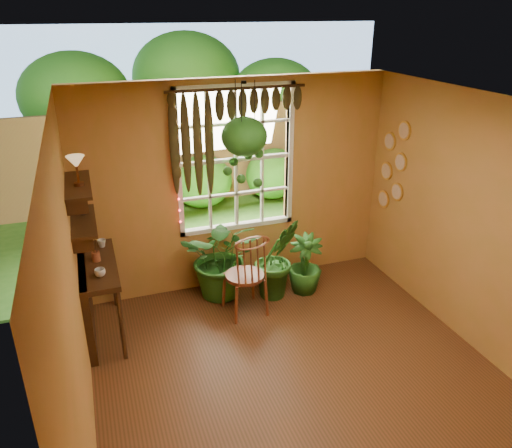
{
  "coord_description": "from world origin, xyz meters",
  "views": [
    {
      "loc": [
        -1.75,
        -3.48,
        3.45
      ],
      "look_at": [
        -0.13,
        1.15,
        1.31
      ],
      "focal_mm": 35.0,
      "sensor_mm": 36.0,
      "label": 1
    }
  ],
  "objects": [
    {
      "name": "potted_plant_mid",
      "position": [
        0.35,
        1.71,
        0.53
      ],
      "size": [
        0.62,
        0.52,
        1.07
      ],
      "primitive_type": "imported",
      "rotation": [
        0.0,
        0.0,
        0.08
      ],
      "color": "#144C17",
      "rests_on": "floor"
    },
    {
      "name": "shelf_upper",
      "position": [
        -1.88,
        1.6,
        1.8
      ],
      "size": [
        0.25,
        0.9,
        0.04
      ],
      "primitive_type": "cube",
      "color": "#3D2510",
      "rests_on": "wall_left"
    },
    {
      "name": "shelf_vase",
      "position": [
        -1.87,
        1.77,
        1.48
      ],
      "size": [
        0.12,
        0.12,
        0.12
      ],
      "primitive_type": "imported",
      "rotation": [
        0.0,
        0.0,
        -0.02
      ],
      "color": "#B2AD99",
      "rests_on": "shelf_lower"
    },
    {
      "name": "wall_right",
      "position": [
        2.0,
        0.0,
        1.35
      ],
      "size": [
        0.0,
        4.5,
        4.5
      ],
      "primitive_type": "plane",
      "rotation": [
        1.57,
        0.0,
        -1.57
      ],
      "color": "#C38042",
      "rests_on": "floor"
    },
    {
      "name": "backyard",
      "position": [
        0.24,
        6.87,
        1.28
      ],
      "size": [
        14.0,
        10.0,
        12.0
      ],
      "color": "#245317",
      "rests_on": "ground"
    },
    {
      "name": "cup_b",
      "position": [
        -1.72,
        1.99,
        0.95
      ],
      "size": [
        0.11,
        0.11,
        0.09
      ],
      "primitive_type": "imported",
      "rotation": [
        0.0,
        0.0,
        -0.08
      ],
      "color": "beige",
      "rests_on": "counter_ledge"
    },
    {
      "name": "valance_vine",
      "position": [
        -0.08,
        2.16,
        2.28
      ],
      "size": [
        1.7,
        0.12,
        1.1
      ],
      "color": "#3D2510",
      "rests_on": "window"
    },
    {
      "name": "windsor_chair",
      "position": [
        -0.15,
        1.46,
        0.36
      ],
      "size": [
        0.51,
        0.54,
        1.26
      ],
      "rotation": [
        0.0,
        0.0,
        0.1
      ],
      "color": "maroon",
      "rests_on": "floor"
    },
    {
      "name": "window",
      "position": [
        0.0,
        2.28,
        1.7
      ],
      "size": [
        1.52,
        0.1,
        1.86
      ],
      "color": "white",
      "rests_on": "wall_back"
    },
    {
      "name": "hanging_basket",
      "position": [
        0.01,
        1.95,
        1.99
      ],
      "size": [
        0.54,
        0.54,
        1.23
      ],
      "color": "black",
      "rests_on": "ceiling"
    },
    {
      "name": "cup_a",
      "position": [
        -1.78,
        1.29,
        0.94
      ],
      "size": [
        0.13,
        0.13,
        0.09
      ],
      "primitive_type": "imported",
      "rotation": [
        0.0,
        0.0,
        -0.26
      ],
      "color": "silver",
      "rests_on": "counter_ledge"
    },
    {
      "name": "ceiling",
      "position": [
        0.0,
        0.0,
        2.7
      ],
      "size": [
        4.5,
        4.5,
        0.0
      ],
      "primitive_type": "plane",
      "rotation": [
        3.14,
        0.0,
        0.0
      ],
      "color": "white",
      "rests_on": "wall_back"
    },
    {
      "name": "potted_plant_left",
      "position": [
        -0.29,
        1.95,
        0.55
      ],
      "size": [
        1.22,
        1.14,
        1.11
      ],
      "primitive_type": "imported",
      "rotation": [
        0.0,
        0.0,
        -0.32
      ],
      "color": "#144C17",
      "rests_on": "floor"
    },
    {
      "name": "potted_plant_right",
      "position": [
        0.73,
        1.69,
        0.39
      ],
      "size": [
        0.57,
        0.57,
        0.79
      ],
      "primitive_type": "imported",
      "rotation": [
        0.0,
        0.0,
        -0.38
      ],
      "color": "#144C17",
      "rests_on": "floor"
    },
    {
      "name": "wall_plates",
      "position": [
        1.98,
        1.79,
        1.55
      ],
      "size": [
        0.04,
        0.32,
        1.1
      ],
      "primitive_type": null,
      "color": "#FFF3D0",
      "rests_on": "wall_right"
    },
    {
      "name": "wall_back",
      "position": [
        0.0,
        2.25,
        1.35
      ],
      "size": [
        4.0,
        0.0,
        4.0
      ],
      "primitive_type": "plane",
      "rotation": [
        1.57,
        0.0,
        0.0
      ],
      "color": "#C38042",
      "rests_on": "floor"
    },
    {
      "name": "string_lights",
      "position": [
        -0.76,
        2.19,
        1.75
      ],
      "size": [
        0.03,
        0.03,
        1.54
      ],
      "primitive_type": null,
      "color": "#FF2633",
      "rests_on": "window"
    },
    {
      "name": "wall_left",
      "position": [
        -2.0,
        0.0,
        1.35
      ],
      "size": [
        0.0,
        4.5,
        4.5
      ],
      "primitive_type": "plane",
      "rotation": [
        1.57,
        0.0,
        1.57
      ],
      "color": "#C38042",
      "rests_on": "floor"
    },
    {
      "name": "brush_jar",
      "position": [
        -1.8,
        1.65,
        1.03
      ],
      "size": [
        0.09,
        0.09,
        0.32
      ],
      "color": "brown",
      "rests_on": "counter_ledge"
    },
    {
      "name": "counter_ledge",
      "position": [
        -1.91,
        1.6,
        0.55
      ],
      "size": [
        0.4,
        1.2,
        0.9
      ],
      "color": "#3D2510",
      "rests_on": "floor"
    },
    {
      "name": "floor",
      "position": [
        0.0,
        0.0,
        0.0
      ],
      "size": [
        4.5,
        4.5,
        0.0
      ],
      "primitive_type": "plane",
      "color": "brown",
      "rests_on": "ground"
    },
    {
      "name": "shelf_lower",
      "position": [
        -1.88,
        1.6,
        1.4
      ],
      "size": [
        0.25,
        0.9,
        0.04
      ],
      "primitive_type": "cube",
      "color": "#3D2510",
      "rests_on": "wall_left"
    },
    {
      "name": "tiffany_lamp",
      "position": [
        -1.86,
        1.54,
        2.04
      ],
      "size": [
        0.18,
        0.18,
        0.3
      ],
      "color": "brown",
      "rests_on": "shelf_upper"
    }
  ]
}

